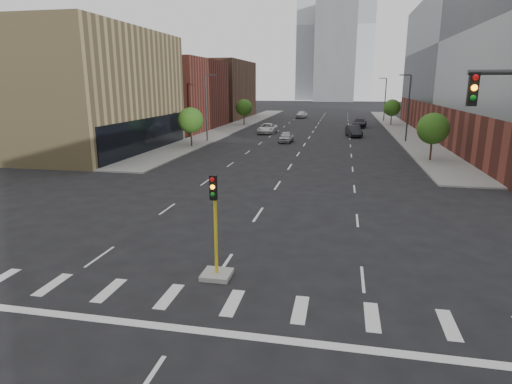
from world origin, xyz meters
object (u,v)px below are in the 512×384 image
(car_far_left, at_px, (267,128))
(car_deep_right, at_px, (360,123))
(car_distant, at_px, (302,114))
(car_mid_right, at_px, (354,131))
(car_near_left, at_px, (286,137))
(median_traffic_signal, at_px, (216,256))

(car_far_left, bearing_deg, car_deep_right, 41.12)
(car_far_left, distance_m, car_distant, 33.48)
(car_deep_right, bearing_deg, car_mid_right, -89.00)
(car_far_left, relative_size, car_deep_right, 1.01)
(car_far_left, distance_m, car_deep_right, 20.00)
(car_near_left, distance_m, car_mid_right, 12.64)
(car_distant, bearing_deg, median_traffic_signal, -78.94)
(car_far_left, height_order, car_distant, car_distant)
(median_traffic_signal, xyz_separation_m, car_far_left, (-7.13, 53.16, -0.17))
(car_mid_right, distance_m, car_distant, 36.85)
(median_traffic_signal, height_order, car_mid_right, median_traffic_signal)
(car_near_left, relative_size, car_mid_right, 0.83)
(median_traffic_signal, distance_m, car_far_left, 53.63)
(median_traffic_signal, distance_m, car_distant, 86.68)
(car_mid_right, height_order, car_far_left, car_mid_right)
(car_near_left, height_order, car_mid_right, car_mid_right)
(car_deep_right, height_order, car_distant, car_distant)
(median_traffic_signal, relative_size, car_deep_right, 0.77)
(car_near_left, distance_m, car_deep_right, 25.72)
(median_traffic_signal, bearing_deg, car_far_left, 97.63)
(median_traffic_signal, height_order, car_near_left, median_traffic_signal)
(car_far_left, relative_size, car_distant, 1.17)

